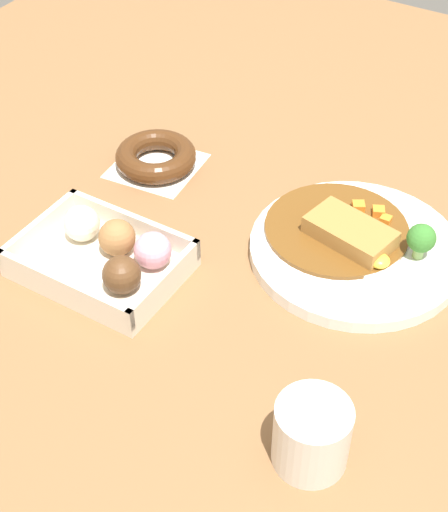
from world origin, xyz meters
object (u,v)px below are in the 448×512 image
donut_box (109,255)px  curry_plate (355,246)px  chocolate_ring_donut (156,157)px  coffee_mug (312,435)px

donut_box → curry_plate: bearing=-143.7°
curry_plate → chocolate_ring_donut: (0.34, -0.03, 0.00)m
donut_box → chocolate_ring_donut: bearing=-70.3°
curry_plate → donut_box: (0.26, 0.19, 0.01)m
donut_box → coffee_mug: coffee_mug is taller
chocolate_ring_donut → coffee_mug: size_ratio=1.71×
chocolate_ring_donut → curry_plate: bearing=175.4°
curry_plate → donut_box: curry_plate is taller
curry_plate → donut_box: 0.32m
donut_box → chocolate_ring_donut: (0.08, -0.22, -0.01)m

